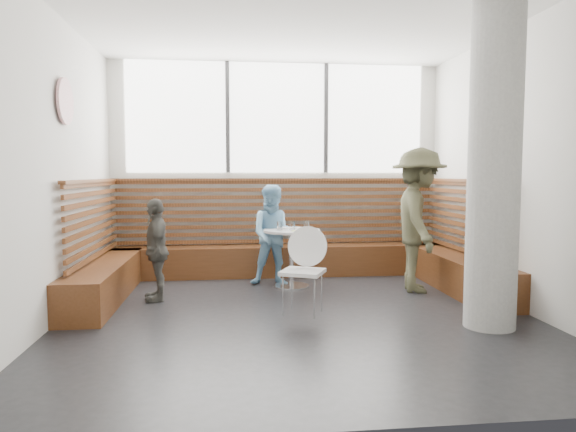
{
  "coord_description": "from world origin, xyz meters",
  "views": [
    {
      "loc": [
        -0.71,
        -5.38,
        1.53
      ],
      "look_at": [
        0.0,
        1.0,
        1.0
      ],
      "focal_mm": 32.0,
      "sensor_mm": 36.0,
      "label": 1
    }
  ],
  "objects": [
    {
      "name": "booth",
      "position": [
        0.0,
        1.77,
        0.41
      ],
      "size": [
        5.0,
        2.5,
        1.44
      ],
      "color": "#482612",
      "rests_on": "ground"
    },
    {
      "name": "child_left",
      "position": [
        -1.61,
        0.89,
        0.62
      ],
      "size": [
        0.42,
        0.76,
        1.23
      ],
      "primitive_type": "imported",
      "rotation": [
        0.0,
        0.0,
        -1.39
      ],
      "color": "#4C4B45",
      "rests_on": "ground"
    },
    {
      "name": "cafe_table",
      "position": [
        0.09,
        1.41,
        0.56
      ],
      "size": [
        0.76,
        0.76,
        0.78
      ],
      "color": "silver",
      "rests_on": "ground"
    },
    {
      "name": "glass_left",
      "position": [
        -0.07,
        1.36,
        0.84
      ],
      "size": [
        0.07,
        0.07,
        0.12
      ],
      "primitive_type": "cylinder",
      "color": "white",
      "rests_on": "cafe_table"
    },
    {
      "name": "glass_right",
      "position": [
        0.29,
        1.39,
        0.84
      ],
      "size": [
        0.07,
        0.07,
        0.12
      ],
      "primitive_type": "cylinder",
      "color": "white",
      "rests_on": "cafe_table"
    },
    {
      "name": "child_back",
      "position": [
        -0.12,
        1.59,
        0.69
      ],
      "size": [
        0.7,
        0.56,
        1.38
      ],
      "primitive_type": "imported",
      "rotation": [
        0.0,
        0.0,
        -0.06
      ],
      "color": "#80B9DF",
      "rests_on": "ground"
    },
    {
      "name": "concrete_column",
      "position": [
        1.85,
        -0.6,
        1.6
      ],
      "size": [
        0.5,
        0.5,
        3.2
      ],
      "primitive_type": "cylinder",
      "color": "gray",
      "rests_on": "ground"
    },
    {
      "name": "room",
      "position": [
        0.0,
        0.0,
        1.6
      ],
      "size": [
        5.0,
        5.0,
        3.2
      ],
      "color": "silver",
      "rests_on": "ground"
    },
    {
      "name": "wall_art",
      "position": [
        -2.46,
        0.4,
        2.3
      ],
      "size": [
        0.03,
        0.5,
        0.5
      ],
      "primitive_type": "cylinder",
      "rotation": [
        0.0,
        1.57,
        0.0
      ],
      "color": "white",
      "rests_on": "room"
    },
    {
      "name": "plate_far",
      "position": [
        0.13,
        1.57,
        0.79
      ],
      "size": [
        0.2,
        0.2,
        0.01
      ],
      "primitive_type": "cylinder",
      "color": "white",
      "rests_on": "cafe_table"
    },
    {
      "name": "glass_mid",
      "position": [
        0.09,
        1.34,
        0.84
      ],
      "size": [
        0.07,
        0.07,
        0.12
      ],
      "primitive_type": "cylinder",
      "color": "white",
      "rests_on": "cafe_table"
    },
    {
      "name": "cafe_chair",
      "position": [
        0.06,
        0.16,
        0.56
      ],
      "size": [
        0.45,
        0.44,
        0.95
      ],
      "rotation": [
        0.0,
        0.0,
        -0.43
      ],
      "color": "white",
      "rests_on": "ground"
    },
    {
      "name": "menu_card",
      "position": [
        0.18,
        1.21,
        0.79
      ],
      "size": [
        0.23,
        0.2,
        0.0
      ],
      "primitive_type": "cube",
      "rotation": [
        0.0,
        0.0,
        -0.43
      ],
      "color": "#A5C64C",
      "rests_on": "cafe_table"
    },
    {
      "name": "adult_man",
      "position": [
        1.71,
        1.01,
        0.93
      ],
      "size": [
        0.92,
        1.32,
        1.86
      ],
      "primitive_type": "imported",
      "rotation": [
        0.0,
        0.0,
        1.37
      ],
      "color": "#45442E",
      "rests_on": "ground"
    },
    {
      "name": "plate_near",
      "position": [
        0.01,
        1.55,
        0.79
      ],
      "size": [
        0.21,
        0.21,
        0.01
      ],
      "primitive_type": "cylinder",
      "color": "white",
      "rests_on": "cafe_table"
    }
  ]
}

